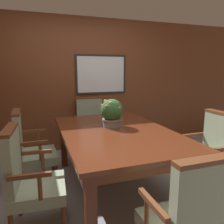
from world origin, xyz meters
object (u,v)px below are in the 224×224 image
(dining_table, at_px, (116,137))
(chair_right_near, at_px, (211,151))
(chair_left_near, at_px, (28,177))
(chair_head_near, at_px, (191,219))
(chair_left_far, at_px, (29,147))
(potted_plant, at_px, (112,113))
(chair_head_far, at_px, (91,124))

(dining_table, distance_m, chair_right_near, 1.18)
(chair_right_near, height_order, chair_left_near, same)
(chair_head_near, relative_size, chair_left_near, 1.00)
(chair_left_far, height_order, chair_left_near, same)
(chair_head_near, relative_size, chair_right_near, 1.00)
(potted_plant, bearing_deg, chair_left_near, -149.76)
(chair_head_far, distance_m, chair_left_near, 2.07)
(chair_head_far, relative_size, chair_head_near, 1.00)
(chair_head_far, bearing_deg, dining_table, -85.20)
(chair_left_far, bearing_deg, chair_right_near, -114.45)
(chair_head_far, relative_size, chair_left_near, 1.00)
(dining_table, height_order, chair_right_near, chair_right_near)
(chair_head_far, height_order, potted_plant, potted_plant)
(dining_table, xyz_separation_m, chair_head_far, (0.01, 1.38, -0.16))
(dining_table, distance_m, chair_left_far, 1.12)
(chair_head_near, height_order, chair_left_near, same)
(chair_head_far, bearing_deg, chair_left_near, -114.71)
(chair_head_near, bearing_deg, chair_right_near, -138.24)
(chair_head_far, distance_m, chair_left_far, 1.41)
(chair_right_near, bearing_deg, potted_plant, -121.85)
(chair_head_far, relative_size, chair_right_near, 1.00)
(dining_table, bearing_deg, chair_head_near, -89.06)
(chair_left_near, relative_size, potted_plant, 2.79)
(chair_head_far, height_order, chair_left_near, same)
(chair_head_far, relative_size, potted_plant, 2.79)
(chair_left_far, relative_size, chair_left_near, 1.00)
(dining_table, height_order, potted_plant, potted_plant)
(dining_table, distance_m, chair_head_near, 1.39)
(chair_right_near, relative_size, potted_plant, 2.79)
(dining_table, relative_size, chair_head_far, 1.98)
(dining_table, distance_m, chair_left_near, 1.11)
(chair_right_near, distance_m, potted_plant, 1.31)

